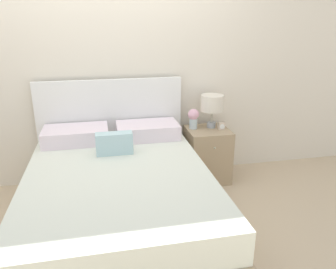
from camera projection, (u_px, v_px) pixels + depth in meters
name	position (u px, v px, depth m)	size (l,w,h in m)	color
ground_plane	(115.00, 178.00, 3.56)	(12.00, 12.00, 0.00)	#CCB28E
wall_back	(107.00, 55.00, 3.19)	(8.00, 0.06, 2.60)	silver
bed	(118.00, 193.00, 2.66)	(1.44, 1.90, 1.07)	tan
nightstand	(207.00, 155.00, 3.45)	(0.43, 0.43, 0.56)	tan
table_lamp	(212.00, 104.00, 3.34)	(0.23, 0.23, 0.34)	#A8B2BC
flower_vase	(194.00, 117.00, 3.35)	(0.11, 0.11, 0.21)	silver
alarm_clock	(221.00, 126.00, 3.35)	(0.06, 0.06, 0.08)	beige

